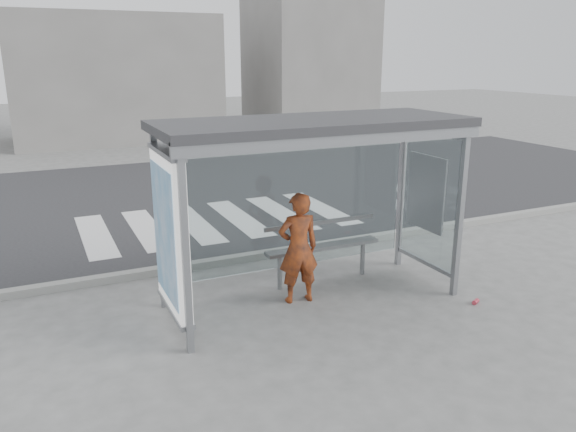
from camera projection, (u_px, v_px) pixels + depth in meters
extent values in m
plane|color=#60605E|center=(312.00, 300.00, 8.16)|extent=(80.00, 80.00, 0.00)
cube|color=#262629|center=(186.00, 195.00, 14.26)|extent=(30.00, 10.00, 0.01)
cube|color=gray|center=(261.00, 255.00, 9.84)|extent=(30.00, 0.18, 0.12)
cube|color=silver|center=(96.00, 236.00, 11.07)|extent=(0.55, 3.00, 0.00)
cube|color=silver|center=(147.00, 229.00, 11.48)|extent=(0.55, 3.00, 0.00)
cube|color=silver|center=(194.00, 223.00, 11.88)|extent=(0.55, 3.00, 0.00)
cube|color=silver|center=(239.00, 218.00, 12.28)|extent=(0.55, 3.00, 0.00)
cube|color=silver|center=(280.00, 213.00, 12.69)|extent=(0.55, 3.00, 0.00)
cube|color=silver|center=(319.00, 208.00, 13.09)|extent=(0.55, 3.00, 0.00)
cube|color=gray|center=(186.00, 254.00, 6.39)|extent=(0.08, 0.08, 2.50)
cube|color=gray|center=(460.00, 214.00, 8.01)|extent=(0.08, 0.08, 2.50)
cube|color=gray|center=(159.00, 222.00, 7.62)|extent=(0.08, 0.08, 2.50)
cube|color=gray|center=(402.00, 193.00, 9.23)|extent=(0.08, 0.08, 2.50)
cube|color=#2D2D30|center=(314.00, 123.00, 7.45)|extent=(4.25, 1.65, 0.12)
cube|color=gray|center=(343.00, 139.00, 6.82)|extent=(4.25, 0.06, 0.18)
cube|color=white|center=(292.00, 203.00, 8.41)|extent=(3.80, 0.02, 2.00)
cube|color=white|center=(171.00, 233.00, 6.99)|extent=(0.15, 1.25, 2.00)
cube|color=#3584BF|center=(177.00, 232.00, 7.03)|extent=(0.01, 1.10, 1.70)
cylinder|color=#ED4415|center=(172.00, 208.00, 7.18)|extent=(0.02, 0.32, 0.32)
cube|color=white|center=(429.00, 199.00, 8.60)|extent=(0.03, 1.25, 2.00)
cube|color=beige|center=(426.00, 193.00, 8.61)|extent=(0.03, 0.86, 1.16)
cube|color=slate|center=(114.00, 79.00, 23.17)|extent=(8.00, 5.00, 5.00)
cube|color=slate|center=(308.00, 54.00, 26.53)|extent=(5.00, 5.00, 7.00)
imported|color=#BF3B11|center=(298.00, 248.00, 7.92)|extent=(0.63, 0.45, 1.61)
cube|color=slate|center=(323.00, 247.00, 8.69)|extent=(1.88, 0.23, 0.05)
cylinder|color=slate|center=(280.00, 272.00, 8.47)|extent=(0.07, 0.07, 0.55)
cylinder|color=slate|center=(363.00, 258.00, 9.06)|extent=(0.07, 0.07, 0.55)
cube|color=slate|center=(321.00, 223.00, 8.66)|extent=(1.88, 0.04, 0.06)
cylinder|color=#DE4153|center=(476.00, 302.00, 8.03)|extent=(0.14, 0.11, 0.07)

